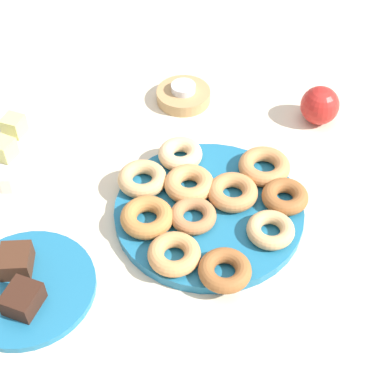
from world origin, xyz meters
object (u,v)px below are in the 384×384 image
(donut_4, at_px, (193,216))
(brownie_near, at_px, (23,299))
(fruit_bowl, at_px, (16,152))
(donut_8, at_px, (270,230))
(melon_chunk_left, at_px, (3,150))
(donut_2, at_px, (180,154))
(brownie_far, at_px, (16,261))
(donut_3, at_px, (225,270))
(tealight, at_px, (183,88))
(donut_0, at_px, (285,197))
(donut_6, at_px, (174,254))
(cake_plate, at_px, (26,287))
(donut_7, at_px, (264,166))
(apple, at_px, (320,105))
(donut_1, at_px, (189,184))
(donut_10, at_px, (147,217))
(candle_holder, at_px, (183,96))
(donut_9, at_px, (233,192))
(melon_chunk_right, at_px, (14,125))
(donut_5, at_px, (142,179))
(donut_plate, at_px, (209,211))

(donut_4, relative_size, brownie_near, 1.45)
(brownie_near, xyz_separation_m, fruit_bowl, (0.29, 0.17, -0.01))
(donut_8, bearing_deg, melon_chunk_left, 87.09)
(donut_2, distance_m, brownie_far, 0.34)
(donut_4, bearing_deg, brownie_near, 139.49)
(donut_4, distance_m, donut_8, 0.13)
(donut_2, distance_m, donut_3, 0.26)
(tealight, bearing_deg, brownie_near, 172.16)
(donut_2, relative_size, brownie_near, 1.50)
(donut_0, relative_size, donut_6, 0.95)
(cake_plate, bearing_deg, tealight, -10.06)
(donut_7, distance_m, apple, 0.20)
(donut_1, bearing_deg, donut_0, -83.01)
(donut_8, bearing_deg, apple, -5.14)
(cake_plate, xyz_separation_m, tealight, (0.51, -0.09, 0.03))
(donut_10, bearing_deg, brownie_far, 130.39)
(donut_3, xyz_separation_m, donut_10, (0.06, 0.15, 0.00))
(donut_10, bearing_deg, donut_3, -113.30)
(donut_1, distance_m, donut_2, 0.08)
(donut_6, xyz_separation_m, donut_10, (0.06, 0.07, 0.00))
(donut_2, height_order, donut_4, donut_2)
(brownie_near, distance_m, tealight, 0.55)
(donut_6, relative_size, donut_10, 0.95)
(brownie_near, bearing_deg, cake_plate, 26.57)
(cake_plate, distance_m, apple, 0.64)
(candle_holder, bearing_deg, donut_7, -130.36)
(donut_9, relative_size, brownie_near, 1.61)
(melon_chunk_right, bearing_deg, donut_9, -93.71)
(donut_5, xyz_separation_m, donut_8, (-0.05, -0.24, -0.00))
(donut_plate, xyz_separation_m, apple, (0.30, -0.14, 0.03))
(melon_chunk_right, distance_m, apple, 0.59)
(donut_0, distance_m, donut_5, 0.25)
(donut_4, bearing_deg, apple, -25.10)
(donut_3, relative_size, candle_holder, 0.74)
(donut_1, xyz_separation_m, donut_5, (-0.01, 0.08, -0.00))
(donut_3, relative_size, apple, 1.08)
(donut_plate, xyz_separation_m, donut_3, (-0.13, -0.06, 0.02))
(donut_plate, xyz_separation_m, donut_5, (0.02, 0.13, 0.02))
(donut_8, height_order, brownie_near, brownie_near)
(donut_0, xyz_separation_m, donut_10, (-0.11, 0.21, 0.00))
(tealight, relative_size, melon_chunk_left, 1.39)
(donut_plate, height_order, donut_2, donut_2)
(donut_5, bearing_deg, donut_9, -84.78)
(donut_plate, bearing_deg, tealight, 25.30)
(cake_plate, xyz_separation_m, fruit_bowl, (0.26, 0.15, 0.01))
(donut_3, relative_size, tealight, 1.64)
(donut_3, relative_size, donut_8, 1.05)
(donut_7, relative_size, donut_9, 1.07)
(donut_4, relative_size, fruit_bowl, 0.42)
(candle_holder, bearing_deg, tealight, 0.00)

